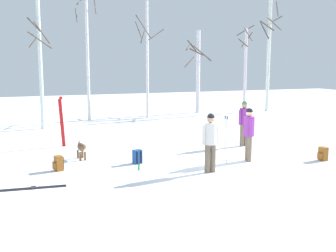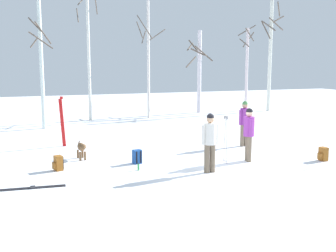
{
  "view_description": "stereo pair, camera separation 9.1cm",
  "coord_description": "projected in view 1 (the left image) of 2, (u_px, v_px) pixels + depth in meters",
  "views": [
    {
      "loc": [
        -5.59,
        -10.69,
        3.13
      ],
      "look_at": [
        -0.65,
        2.19,
        1.0
      ],
      "focal_mm": 43.85,
      "sensor_mm": 36.0,
      "label": 1
    },
    {
      "loc": [
        -5.5,
        -10.72,
        3.13
      ],
      "look_at": [
        -0.65,
        2.19,
        1.0
      ],
      "focal_mm": 43.85,
      "sensor_mm": 36.0,
      "label": 2
    }
  ],
  "objects": [
    {
      "name": "water_bottle_0",
      "position": [
        139.0,
        167.0,
        12.04
      ],
      "size": [
        0.06,
        0.06,
        0.21
      ],
      "color": "green",
      "rests_on": "ground_plane"
    },
    {
      "name": "backpack_1",
      "position": [
        137.0,
        157.0,
        12.84
      ],
      "size": [
        0.29,
        0.32,
        0.44
      ],
      "color": "#1E4C99",
      "rests_on": "ground_plane"
    },
    {
      "name": "backpack_2",
      "position": [
        323.0,
        154.0,
        13.25
      ],
      "size": [
        0.29,
        0.26,
        0.44
      ],
      "color": "#99591E",
      "rests_on": "ground_plane"
    },
    {
      "name": "ski_pair_planted_0",
      "position": [
        62.0,
        122.0,
        15.4
      ],
      "size": [
        0.21,
        0.12,
        1.89
      ],
      "color": "red",
      "rests_on": "ground_plane"
    },
    {
      "name": "birch_tree_5",
      "position": [
        245.0,
        67.0,
        26.79
      ],
      "size": [
        1.3,
        1.31,
        5.6
      ],
      "color": "silver",
      "rests_on": "ground_plane"
    },
    {
      "name": "person_0",
      "position": [
        211.0,
        139.0,
        11.69
      ],
      "size": [
        0.52,
        0.34,
        1.72
      ],
      "color": "#72604C",
      "rests_on": "ground_plane"
    },
    {
      "name": "birch_tree_4",
      "position": [
        198.0,
        69.0,
        25.73
      ],
      "size": [
        1.54,
        1.56,
        5.13
      ],
      "color": "silver",
      "rests_on": "ground_plane"
    },
    {
      "name": "birch_tree_1",
      "position": [
        40.0,
        55.0,
        19.19
      ],
      "size": [
        1.14,
        1.17,
        6.97
      ],
      "color": "silver",
      "rests_on": "ground_plane"
    },
    {
      "name": "person_1",
      "position": [
        249.0,
        131.0,
        13.06
      ],
      "size": [
        0.34,
        0.5,
        1.72
      ],
      "color": "#72604C",
      "rests_on": "ground_plane"
    },
    {
      "name": "dog",
      "position": [
        82.0,
        148.0,
        13.35
      ],
      "size": [
        0.25,
        0.9,
        0.57
      ],
      "color": "brown",
      "rests_on": "ground_plane"
    },
    {
      "name": "backpack_0",
      "position": [
        58.0,
        164.0,
        11.99
      ],
      "size": [
        0.32,
        0.3,
        0.44
      ],
      "color": "#99591E",
      "rests_on": "ground_plane"
    },
    {
      "name": "ski_poles_1",
      "position": [
        226.0,
        138.0,
        12.86
      ],
      "size": [
        0.07,
        0.23,
        1.49
      ],
      "color": "#B2B2BC",
      "rests_on": "ground_plane"
    },
    {
      "name": "birch_tree_3",
      "position": [
        147.0,
        58.0,
        23.01
      ],
      "size": [
        1.63,
        1.63,
        6.53
      ],
      "color": "silver",
      "rests_on": "ground_plane"
    },
    {
      "name": "ski_pair_lying_0",
      "position": [
        32.0,
        188.0,
        10.3
      ],
      "size": [
        1.72,
        0.32,
        0.05
      ],
      "color": "black",
      "rests_on": "ground_plane"
    },
    {
      "name": "person_2",
      "position": [
        244.0,
        120.0,
        15.46
      ],
      "size": [
        0.51,
        0.34,
        1.72
      ],
      "color": "#72604C",
      "rests_on": "ground_plane"
    },
    {
      "name": "birch_tree_2",
      "position": [
        87.0,
        46.0,
        21.95
      ],
      "size": [
        1.25,
        1.22,
        7.74
      ],
      "color": "silver",
      "rests_on": "ground_plane"
    },
    {
      "name": "birch_tree_6",
      "position": [
        269.0,
        53.0,
        26.51
      ],
      "size": [
        1.44,
        1.43,
        7.12
      ],
      "color": "white",
      "rests_on": "ground_plane"
    },
    {
      "name": "ground_plane",
      "position": [
        214.0,
        168.0,
        12.32
      ],
      "size": [
        60.0,
        60.0,
        0.0
      ],
      "primitive_type": "plane",
      "color": "white"
    }
  ]
}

